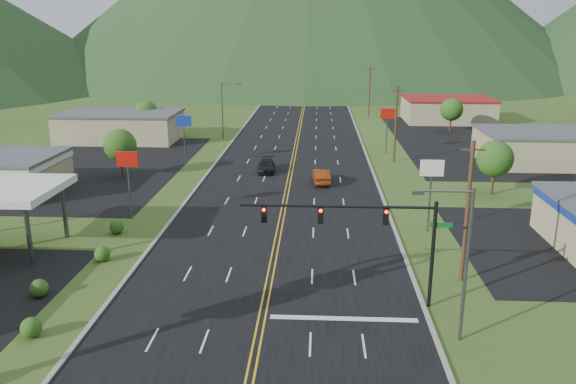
{
  "coord_description": "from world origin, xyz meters",
  "views": [
    {
      "loc": [
        3.23,
        -18.85,
        17.03
      ],
      "look_at": [
        0.95,
        24.19,
        4.5
      ],
      "focal_mm": 35.0,
      "sensor_mm": 36.0,
      "label": 1
    }
  ],
  "objects_px": {
    "traffic_signal": "(369,226)",
    "streetlight_west": "(224,107)",
    "car_red_far": "(321,176)",
    "car_dark_mid": "(266,166)",
    "streetlight_east": "(461,255)"
  },
  "relations": [
    {
      "from": "streetlight_west",
      "to": "car_red_far",
      "type": "xyz_separation_m",
      "value": [
        15.42,
        -26.47,
        -4.36
      ]
    },
    {
      "from": "traffic_signal",
      "to": "streetlight_east",
      "type": "bearing_deg",
      "value": -40.39
    },
    {
      "from": "car_dark_mid",
      "to": "traffic_signal",
      "type": "bearing_deg",
      "value": -78.6
    },
    {
      "from": "car_red_far",
      "to": "car_dark_mid",
      "type": "bearing_deg",
      "value": -41.47
    },
    {
      "from": "streetlight_west",
      "to": "car_dark_mid",
      "type": "distance_m",
      "value": 23.58
    },
    {
      "from": "streetlight_west",
      "to": "car_red_far",
      "type": "relative_size",
      "value": 1.81
    },
    {
      "from": "traffic_signal",
      "to": "streetlight_west",
      "type": "bearing_deg",
      "value": 107.97
    },
    {
      "from": "streetlight_east",
      "to": "car_dark_mid",
      "type": "distance_m",
      "value": 41.3
    },
    {
      "from": "streetlight_east",
      "to": "streetlight_west",
      "type": "relative_size",
      "value": 1.0
    },
    {
      "from": "streetlight_east",
      "to": "car_dark_mid",
      "type": "xyz_separation_m",
      "value": [
        -14.2,
        38.52,
        -4.46
      ]
    },
    {
      "from": "traffic_signal",
      "to": "car_dark_mid",
      "type": "xyz_separation_m",
      "value": [
        -9.51,
        34.53,
        -4.61
      ]
    },
    {
      "from": "traffic_signal",
      "to": "car_dark_mid",
      "type": "bearing_deg",
      "value": 105.4
    },
    {
      "from": "traffic_signal",
      "to": "car_red_far",
      "type": "distance_m",
      "value": 30.01
    },
    {
      "from": "streetlight_east",
      "to": "car_dark_mid",
      "type": "height_order",
      "value": "streetlight_east"
    },
    {
      "from": "streetlight_east",
      "to": "car_dark_mid",
      "type": "bearing_deg",
      "value": 110.24
    }
  ]
}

